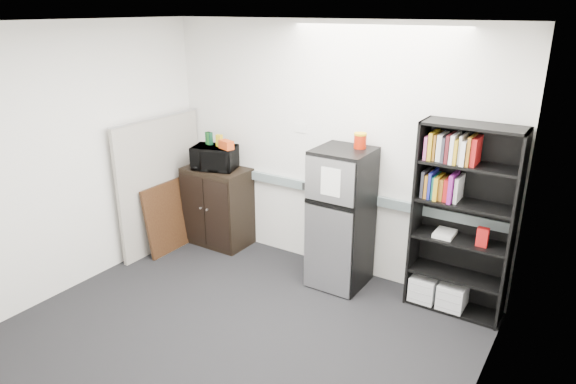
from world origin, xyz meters
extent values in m
plane|color=black|center=(0.00, 0.00, 0.00)|extent=(4.00, 4.00, 0.00)
cube|color=white|center=(0.00, 1.75, 1.35)|extent=(4.00, 0.02, 2.70)
cube|color=white|center=(2.00, 0.00, 1.35)|extent=(0.02, 3.50, 2.70)
cube|color=white|center=(-2.00, 0.00, 1.35)|extent=(0.02, 3.50, 2.70)
cube|color=white|center=(0.00, 0.00, 2.70)|extent=(4.00, 3.50, 0.02)
cube|color=slate|center=(0.00, 1.72, 0.90)|extent=(3.92, 0.05, 0.10)
cube|color=white|center=(-0.35, 1.74, 1.55)|extent=(0.14, 0.00, 0.10)
cube|color=black|center=(1.09, 1.56, 0.93)|extent=(0.02, 0.34, 1.85)
cube|color=black|center=(1.97, 1.56, 0.93)|extent=(0.02, 0.34, 1.85)
cube|color=black|center=(1.53, 1.72, 0.93)|extent=(0.90, 0.02, 1.85)
cube|color=black|center=(1.53, 1.56, 1.84)|extent=(0.90, 0.34, 0.02)
cube|color=black|center=(1.53, 1.56, 0.02)|extent=(0.85, 0.32, 0.03)
cube|color=black|center=(1.53, 1.56, 0.37)|extent=(0.85, 0.32, 0.03)
cube|color=black|center=(1.53, 1.56, 0.74)|extent=(0.85, 0.32, 0.02)
cube|color=black|center=(1.53, 1.56, 1.11)|extent=(0.85, 0.32, 0.02)
cube|color=black|center=(1.53, 1.56, 1.48)|extent=(0.85, 0.32, 0.02)
cube|color=silver|center=(1.25, 1.55, 0.16)|extent=(0.25, 0.30, 0.25)
cube|color=silver|center=(1.53, 1.55, 0.16)|extent=(0.25, 0.30, 0.25)
cube|color=gray|center=(-1.90, 1.08, 0.80)|extent=(0.05, 1.30, 1.60)
cube|color=#B2B2B7|center=(-1.90, 1.08, 1.61)|extent=(0.06, 1.30, 0.02)
cube|color=black|center=(-1.39, 1.50, 0.49)|extent=(0.78, 0.49, 0.97)
cube|color=black|center=(-1.58, 1.26, 0.49)|extent=(0.36, 0.01, 0.86)
cube|color=black|center=(-1.20, 1.26, 0.49)|extent=(0.36, 0.01, 0.86)
cylinder|color=#B2B2B7|center=(-1.44, 1.24, 0.54)|extent=(0.02, 0.02, 0.02)
cylinder|color=#B2B2B7|center=(-1.34, 1.24, 0.54)|extent=(0.02, 0.02, 0.02)
imported|color=black|center=(-1.39, 1.48, 1.11)|extent=(0.59, 0.49, 0.28)
cube|color=#1A5C1F|center=(-1.50, 1.52, 1.33)|extent=(0.08, 0.07, 0.15)
cube|color=#0D3921|center=(-1.49, 1.52, 1.33)|extent=(0.07, 0.06, 0.15)
cube|color=gold|center=(-1.33, 1.52, 1.32)|extent=(0.07, 0.06, 0.14)
cube|color=#C64013|center=(-1.19, 1.47, 1.30)|extent=(0.20, 0.15, 0.10)
cube|color=black|center=(0.34, 1.43, 0.73)|extent=(0.56, 0.56, 1.46)
cube|color=silver|center=(0.34, 1.14, 1.23)|extent=(0.53, 0.02, 0.44)
cube|color=silver|center=(0.34, 1.14, 0.48)|extent=(0.53, 0.02, 0.94)
cube|color=black|center=(0.34, 1.13, 0.98)|extent=(0.53, 0.01, 0.03)
cube|color=white|center=(0.36, 1.13, 1.23)|extent=(0.21, 0.00, 0.28)
cube|color=black|center=(0.34, 1.43, 1.47)|extent=(0.56, 0.56, 0.02)
cylinder|color=#AB1D07|center=(0.46, 1.55, 1.56)|extent=(0.12, 0.12, 0.15)
cylinder|color=gold|center=(0.46, 1.55, 1.65)|extent=(0.13, 0.13, 0.02)
cube|color=black|center=(-1.77, 1.01, 0.42)|extent=(0.15, 0.65, 0.84)
cube|color=beige|center=(-1.75, 1.01, 0.42)|extent=(0.10, 0.56, 0.71)
camera|label=1|loc=(2.52, -3.01, 2.81)|focal=32.00mm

